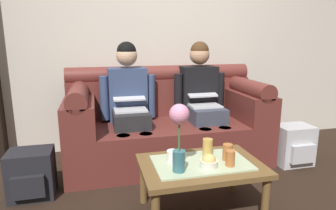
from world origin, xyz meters
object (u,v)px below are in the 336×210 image
person_right (202,96)px  flower_vase (179,129)px  snack_bowl (209,162)px  person_left (129,100)px  cup_far_left (230,158)px  cup_near_right (208,147)px  cup_near_left (173,156)px  couch (166,124)px  coffee_table (201,170)px  cup_far_center (228,152)px  backpack_left (31,174)px  backpack_right (293,145)px

person_right → flower_vase: size_ratio=2.71×
person_right → snack_bowl: 1.21m
person_left → cup_far_left: person_left is taller
person_left → cup_near_right: person_left is taller
cup_near_left → cup_near_right: size_ratio=0.64×
person_left → person_right: same height
couch → coffee_table: size_ratio=2.32×
couch → cup_far_center: couch is taller
cup_near_left → cup_near_right: bearing=8.0°
couch → backpack_left: (-1.23, -0.50, -0.18)m
cup_near_left → backpack_right: 1.52m
backpack_right → cup_far_left: bearing=-145.9°
coffee_table → backpack_right: (1.21, 0.60, -0.14)m
person_left → coffee_table: size_ratio=1.43×
snack_bowl → cup_far_center: size_ratio=1.03×
snack_bowl → cup_near_left: 0.26m
person_left → cup_near_right: bearing=-63.6°
cup_near_left → coffee_table: bearing=-17.1°
coffee_table → cup_near_right: size_ratio=6.66×
flower_vase → cup_near_right: bearing=36.1°
snack_bowl → cup_near_left: size_ratio=1.49×
person_left → backpack_left: (-0.85, -0.50, -0.47)m
person_right → snack_bowl: size_ratio=9.99×
snack_bowl → flower_vase: bearing=-175.8°
person_right → backpack_left: 1.75m
snack_bowl → cup_near_left: snack_bowl is taller
person_right → backpack_left: person_right is taller
couch → cup_near_left: (-0.19, -0.98, 0.06)m
cup_far_center → backpack_right: (1.02, 0.61, -0.26)m
flower_vase → backpack_left: size_ratio=1.17×
person_right → cup_near_right: person_right is taller
cup_far_center → flower_vase: bearing=-166.7°
cup_far_center → cup_far_left: cup_far_center is taller
flower_vase → cup_near_right: size_ratio=3.51×
cup_near_right → cup_far_center: 0.16m
cup_near_right → backpack_left: cup_near_right is taller
person_right → cup_near_right: bearing=-107.5°
coffee_table → backpack_left: size_ratio=2.22×
snack_bowl → person_right: bearing=72.3°
person_right → cup_far_left: (-0.21, -1.15, -0.21)m
cup_near_left → backpack_left: size_ratio=0.21×
snack_bowl → cup_far_left: (0.15, -0.02, 0.02)m
person_left → coffee_table: 1.15m
person_left → person_right: (0.76, -0.00, 0.00)m
person_left → coffee_table: bearing=-69.8°
cup_near_right → cup_far_center: cup_near_right is taller
coffee_table → cup_near_left: 0.23m
person_left → backpack_right: 1.72m
cup_near_right → cup_far_center: bearing=-45.8°
flower_vase → cup_near_right: 0.41m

